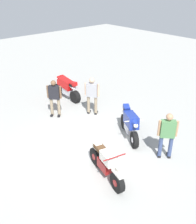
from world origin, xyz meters
name	(u,v)px	position (x,y,z in m)	size (l,w,h in m)	color
ground_plane	(86,150)	(0.00, 0.00, 0.00)	(40.00, 40.00, 0.00)	#9E9E99
motorcycle_blue_sportbike	(130,123)	(-0.43, -1.79, 0.59)	(1.74, 1.22, 1.14)	black
motorcycle_cream_vintage	(106,163)	(-1.42, 0.40, 0.49)	(1.93, 0.87, 1.07)	black
motorcycle_red_sportbike	(67,87)	(4.10, -2.12, 0.59)	(1.95, 0.70, 1.14)	black
person_in_green_shirt	(167,133)	(-2.06, -1.73, 0.96)	(0.55, 0.54, 1.68)	#384772
person_in_black_shirt	(54,96)	(2.93, -0.67, 0.94)	(0.55, 0.53, 1.65)	gray
person_in_gray_shirt	(92,94)	(1.98, -1.98, 0.98)	(0.60, 0.50, 1.71)	gray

